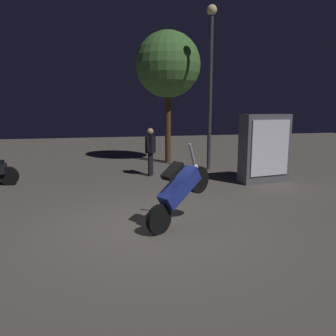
{
  "coord_description": "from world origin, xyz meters",
  "views": [
    {
      "loc": [
        -1.12,
        -6.36,
        2.35
      ],
      "look_at": [
        0.54,
        0.85,
        1.0
      ],
      "focal_mm": 36.52,
      "sensor_mm": 36.0,
      "label": 1
    }
  ],
  "objects_px": {
    "motorcycle_blue_foreground": "(179,190)",
    "streetlamp_near": "(211,70)",
    "person_rider_beside": "(150,148)",
    "kiosk_billboard": "(265,149)"
  },
  "relations": [
    {
      "from": "streetlamp_near",
      "to": "kiosk_billboard",
      "type": "bearing_deg",
      "value": -68.98
    },
    {
      "from": "person_rider_beside",
      "to": "streetlamp_near",
      "type": "xyz_separation_m",
      "value": [
        2.32,
        0.66,
        2.66
      ]
    },
    {
      "from": "person_rider_beside",
      "to": "streetlamp_near",
      "type": "relative_size",
      "value": 0.28
    },
    {
      "from": "streetlamp_near",
      "to": "person_rider_beside",
      "type": "bearing_deg",
      "value": -164.15
    },
    {
      "from": "motorcycle_blue_foreground",
      "to": "kiosk_billboard",
      "type": "bearing_deg",
      "value": 10.85
    },
    {
      "from": "person_rider_beside",
      "to": "kiosk_billboard",
      "type": "height_order",
      "value": "kiosk_billboard"
    },
    {
      "from": "motorcycle_blue_foreground",
      "to": "person_rider_beside",
      "type": "relative_size",
      "value": 1.01
    },
    {
      "from": "motorcycle_blue_foreground",
      "to": "person_rider_beside",
      "type": "xyz_separation_m",
      "value": [
        0.34,
        5.08,
        0.22
      ]
    },
    {
      "from": "person_rider_beside",
      "to": "streetlamp_near",
      "type": "height_order",
      "value": "streetlamp_near"
    },
    {
      "from": "motorcycle_blue_foreground",
      "to": "streetlamp_near",
      "type": "xyz_separation_m",
      "value": [
        2.66,
        5.74,
        2.87
      ]
    }
  ]
}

